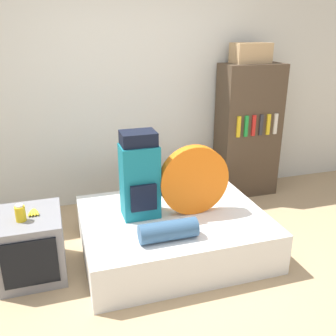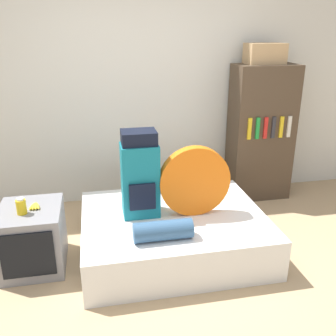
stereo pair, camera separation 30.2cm
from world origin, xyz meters
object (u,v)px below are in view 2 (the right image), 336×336
(backpack, at_px, (140,175))
(television, at_px, (33,238))
(sleeping_roll, at_px, (163,230))
(canister, at_px, (21,206))
(bookshelf, at_px, (261,133))
(tent_bag, at_px, (195,181))
(cardboard_box, at_px, (265,53))

(backpack, bearing_deg, television, -175.99)
(sleeping_roll, height_order, television, television)
(backpack, distance_m, canister, 1.00)
(backpack, xyz_separation_m, bookshelf, (1.54, 0.93, 0.04))
(tent_bag, relative_size, television, 1.07)
(canister, xyz_separation_m, cardboard_box, (2.50, 1.10, 1.07))
(television, relative_size, bookshelf, 0.38)
(tent_bag, relative_size, sleeping_roll, 1.34)
(television, relative_size, cardboard_box, 1.42)
(tent_bag, bearing_deg, sleeping_roll, -133.06)
(television, xyz_separation_m, bookshelf, (2.48, 0.99, 0.51))
(tent_bag, xyz_separation_m, bookshelf, (1.07, 1.02, 0.10))
(bookshelf, bearing_deg, sleeping_roll, -135.60)
(cardboard_box, bearing_deg, tent_bag, -134.96)
(backpack, xyz_separation_m, cardboard_box, (1.52, 0.97, 0.93))
(tent_bag, relative_size, cardboard_box, 1.52)
(tent_bag, bearing_deg, television, 178.98)
(backpack, height_order, canister, backpack)
(sleeping_roll, relative_size, canister, 3.41)
(canister, bearing_deg, sleeping_roll, -17.10)
(television, distance_m, cardboard_box, 3.02)
(tent_bag, xyz_separation_m, sleeping_roll, (-0.35, -0.38, -0.24))
(television, xyz_separation_m, cardboard_box, (2.47, 1.03, 1.41))
(sleeping_roll, relative_size, cardboard_box, 1.13)
(sleeping_roll, relative_size, television, 0.80)
(backpack, xyz_separation_m, sleeping_roll, (0.11, -0.47, -0.29))
(bookshelf, relative_size, cardboard_box, 3.78)
(tent_bag, height_order, cardboard_box, cardboard_box)
(canister, bearing_deg, bookshelf, 22.83)
(backpack, xyz_separation_m, canister, (-0.98, -0.13, -0.14))
(sleeping_roll, bearing_deg, backpack, 103.64)
(backpack, height_order, bookshelf, bookshelf)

